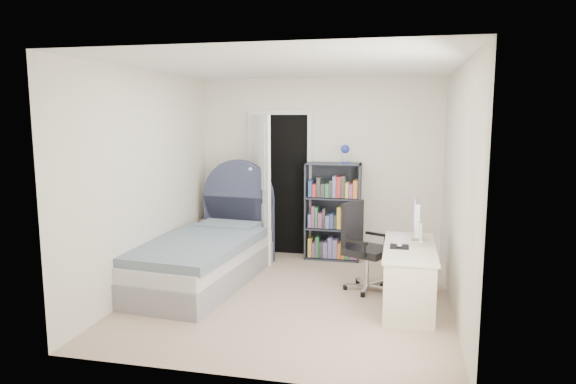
% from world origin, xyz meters
% --- Properties ---
extents(room_shell, '(3.50, 3.70, 2.60)m').
position_xyz_m(room_shell, '(0.00, 0.00, 1.25)').
color(room_shell, tan).
rests_on(room_shell, ground).
extents(door, '(0.92, 0.72, 2.06)m').
position_xyz_m(door, '(-0.67, 1.55, 1.03)').
color(door, black).
rests_on(door, ground).
extents(bed, '(1.27, 2.35, 1.40)m').
position_xyz_m(bed, '(-1.14, 0.34, 0.32)').
color(bed, gray).
rests_on(bed, ground).
extents(nightstand, '(0.41, 0.41, 0.60)m').
position_xyz_m(nightstand, '(-1.45, 1.59, 0.40)').
color(nightstand, tan).
rests_on(nightstand, ground).
extents(floor_lamp, '(0.19, 0.19, 1.31)m').
position_xyz_m(floor_lamp, '(-0.90, 1.36, 0.53)').
color(floor_lamp, silver).
rests_on(floor_lamp, ground).
extents(bookcase, '(0.75, 0.32, 1.60)m').
position_xyz_m(bookcase, '(0.24, 1.63, 0.62)').
color(bookcase, '#313643').
rests_on(bookcase, ground).
extents(desk, '(0.53, 1.32, 1.08)m').
position_xyz_m(desk, '(1.26, 0.04, 0.35)').
color(desk, '#F2EACB').
rests_on(desk, ground).
extents(office_chair, '(0.59, 0.59, 1.01)m').
position_xyz_m(office_chair, '(0.72, 0.46, 0.56)').
color(office_chair, silver).
rests_on(office_chair, ground).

